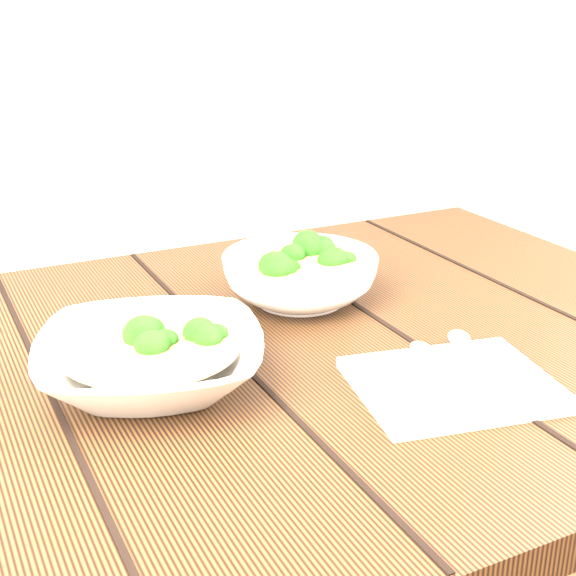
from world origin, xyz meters
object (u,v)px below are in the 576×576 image
(soup_bowl_back, at_px, (300,276))
(trivet, at_px, (210,341))
(table, at_px, (251,444))
(napkin, at_px, (453,384))
(soup_bowl_front, at_px, (151,360))

(soup_bowl_back, bearing_deg, trivet, -150.03)
(table, height_order, trivet, trivet)
(trivet, relative_size, napkin, 0.55)
(table, relative_size, trivet, 11.04)
(soup_bowl_back, bearing_deg, napkin, -84.20)
(soup_bowl_front, bearing_deg, soup_bowl_back, 30.37)
(soup_bowl_front, bearing_deg, napkin, -27.46)
(trivet, bearing_deg, table, -27.75)
(trivet, distance_m, napkin, 0.27)
(soup_bowl_back, distance_m, trivet, 0.19)
(table, relative_size, napkin, 6.07)
(soup_bowl_front, relative_size, soup_bowl_back, 1.10)
(table, xyz_separation_m, trivet, (-0.04, 0.02, 0.13))
(table, distance_m, trivet, 0.14)
(table, xyz_separation_m, napkin, (0.15, -0.17, 0.13))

